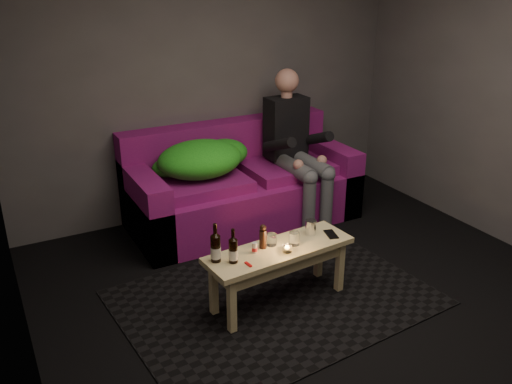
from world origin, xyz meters
TOP-DOWN VIEW (x-y plane):
  - floor at (0.00, 0.00)m, footprint 4.50×4.50m
  - room at (0.00, 0.47)m, footprint 4.50×4.50m
  - rug at (-0.31, 0.44)m, footprint 2.36×1.80m
  - sofa at (0.10, 1.82)m, footprint 2.16×0.97m
  - green_blanket at (-0.29, 1.81)m, footprint 0.95×0.65m
  - person at (0.60, 1.65)m, footprint 0.39×0.90m
  - coffee_table at (-0.31, 0.39)m, footprint 1.14×0.45m
  - beer_bottle_a at (-0.79, 0.43)m, footprint 0.07×0.07m
  - beer_bottle_b at (-0.69, 0.36)m, footprint 0.06×0.06m
  - salt_shaker at (-0.50, 0.41)m, footprint 0.04×0.04m
  - pepper_mill at (-0.41, 0.45)m, footprint 0.07×0.07m
  - tumbler_back at (-0.34, 0.46)m, footprint 0.08×0.08m
  - tealight at (-0.29, 0.31)m, footprint 0.07×0.07m
  - tumbler_front at (-0.19, 0.38)m, footprint 0.09×0.09m
  - steel_cup at (0.01, 0.47)m, footprint 0.11×0.11m
  - smartphone at (0.14, 0.39)m, footprint 0.11×0.16m
  - red_lighter at (-0.62, 0.28)m, footprint 0.03×0.07m

SIDE VIEW (x-z plane):
  - floor at x=0.00m, z-range 0.00..0.00m
  - rug at x=-0.31m, z-range 0.00..0.01m
  - sofa at x=0.10m, z-range -0.13..0.80m
  - coffee_table at x=-0.31m, z-range 0.15..0.60m
  - smartphone at x=0.14m, z-range 0.46..0.46m
  - red_lighter at x=-0.62m, z-range 0.46..0.47m
  - tealight at x=-0.29m, z-range 0.46..0.51m
  - salt_shaker at x=-0.50m, z-range 0.46..0.54m
  - tumbler_back at x=-0.34m, z-range 0.46..0.54m
  - tumbler_front at x=-0.19m, z-range 0.46..0.55m
  - steel_cup at x=0.01m, z-range 0.46..0.57m
  - pepper_mill at x=-0.41m, z-range 0.46..0.59m
  - beer_bottle_b at x=-0.69m, z-range 0.42..0.67m
  - beer_bottle_a at x=-0.79m, z-range 0.42..0.70m
  - green_blanket at x=-0.29m, z-range 0.54..0.86m
  - person at x=0.60m, z-range 0.03..1.47m
  - room at x=0.00m, z-range -0.61..3.89m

